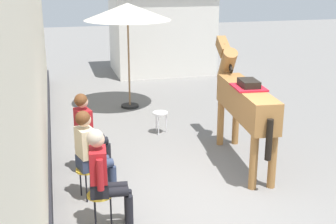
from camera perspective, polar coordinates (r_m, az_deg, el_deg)
name	(u,v)px	position (r m, az deg, el deg)	size (l,w,h in m)	color
ground_plane	(165,133)	(9.64, -0.37, -2.68)	(40.00, 40.00, 0.00)	slate
pub_facade_wall	(33,87)	(7.50, -16.71, 2.99)	(0.34, 14.00, 3.40)	beige
distant_cottage	(161,18)	(15.39, -0.88, 11.76)	(3.40, 2.60, 3.50)	silver
seated_visitor_near	(104,173)	(6.02, -8.13, -7.66)	(0.61, 0.49, 1.39)	gold
seated_visitor_middle	(90,150)	(6.82, -9.80, -4.69)	(0.61, 0.48, 1.39)	gold
seated_visitor_far	(87,128)	(7.72, -10.13, -2.04)	(0.61, 0.48, 1.39)	black
saddled_horse_center	(243,99)	(8.01, 9.49, 1.57)	(0.65, 3.00, 2.06)	#9E6B38
cafe_parasol	(128,12)	(11.07, -5.13, 12.42)	(2.10, 2.10, 2.58)	black
spare_stool_white	(160,115)	(9.54, -0.99, -0.37)	(0.32, 0.32, 0.46)	white
satchel_bag	(93,146)	(8.79, -9.49, -4.28)	(0.28, 0.12, 0.20)	maroon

